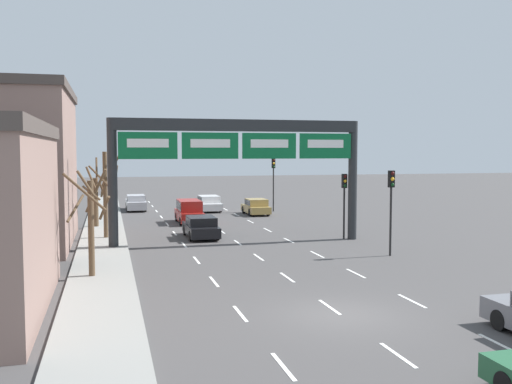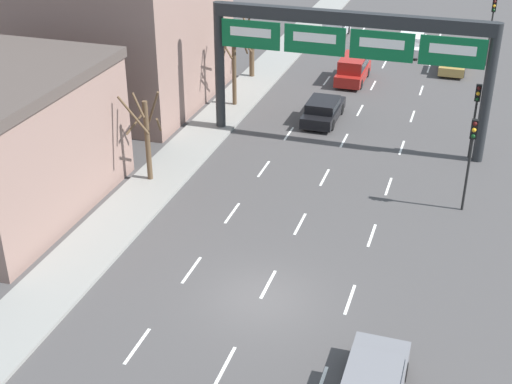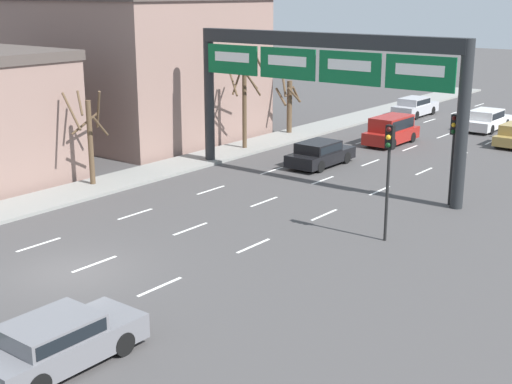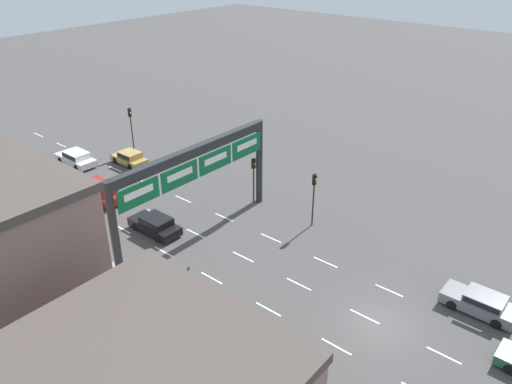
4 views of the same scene
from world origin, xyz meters
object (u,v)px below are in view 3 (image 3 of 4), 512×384
car_grey (58,340)px  traffic_light_far_end (453,141)px  tree_bare_second (289,103)px  tree_bare_closest (245,97)px  car_white (487,119)px  tree_bare_third (89,134)px  car_silver (415,106)px  suv_red (391,129)px  sign_gantry (321,69)px  traffic_light_near_gantry (389,159)px  car_black (320,153)px

car_grey → traffic_light_far_end: 20.32m
tree_bare_second → tree_bare_closest: bearing=-82.3°
car_white → tree_bare_third: (-9.87, -27.06, 1.90)m
car_grey → tree_bare_third: bearing=137.9°
car_grey → car_silver: bearing=103.7°
suv_red → tree_bare_third: size_ratio=0.97×
car_white → tree_bare_closest: tree_bare_closest is taller
traffic_light_far_end → tree_bare_second: size_ratio=0.95×
sign_gantry → car_grey: (4.99, -19.81, -4.98)m
sign_gantry → car_grey: size_ratio=3.43×
tree_bare_closest → traffic_light_near_gantry: bearing=-33.1°
traffic_light_far_end → tree_bare_closest: 15.11m
car_black → tree_bare_third: size_ratio=0.97×
car_white → traffic_light_near_gantry: traffic_light_near_gantry is taller
sign_gantry → car_silver: sign_gantry is taller
suv_red → traffic_light_near_gantry: (8.51, -16.74, 2.28)m
car_white → tree_bare_closest: bearing=-120.5°
sign_gantry → car_black: 6.11m
traffic_light_near_gantry → tree_bare_third: 15.49m
traffic_light_far_end → car_grey: bearing=-95.6°
tree_bare_closest → car_black: bearing=-6.8°
car_white → car_black: 16.69m
tree_bare_third → traffic_light_near_gantry: bearing=6.7°
suv_red → traffic_light_near_gantry: traffic_light_near_gantry is taller
sign_gantry → traffic_light_near_gantry: 9.45m
car_grey → tree_bare_third: size_ratio=0.96×
car_silver → car_grey: 42.68m
car_silver → tree_bare_second: (-3.38, -12.27, 1.41)m
car_white → tree_bare_second: 14.20m
car_silver → car_black: car_silver is taller
sign_gantry → tree_bare_second: bearing=132.3°
traffic_light_near_gantry → traffic_light_far_end: 6.18m
sign_gantry → car_black: sign_gantry is taller
suv_red → tree_bare_third: tree_bare_third is taller
car_black → traffic_light_far_end: bearing=-17.2°
tree_bare_third → sign_gantry: bearing=42.5°
car_black → tree_bare_second: bearing=136.3°
tree_bare_second → car_silver: bearing=74.6°
sign_gantry → tree_bare_second: 13.15m
traffic_light_near_gantry → traffic_light_far_end: traffic_light_near_gantry is taller
suv_red → traffic_light_far_end: bearing=-51.2°
car_grey → traffic_light_far_end: traffic_light_far_end is taller
car_grey → traffic_light_far_end: size_ratio=1.07×
traffic_light_near_gantry → tree_bare_closest: 17.59m
traffic_light_near_gantry → car_silver: bearing=113.7°
car_grey → tree_bare_second: 32.20m
sign_gantry → suv_red: 11.94m
car_grey → tree_bare_third: (-13.40, 12.12, 1.93)m
car_black → traffic_light_far_end: (8.81, -2.73, 2.24)m
car_black → traffic_light_far_end: traffic_light_far_end is taller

